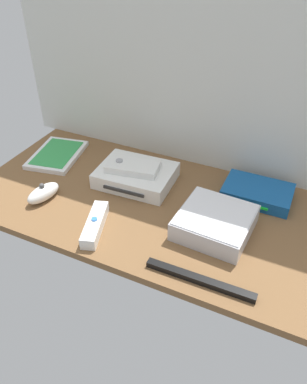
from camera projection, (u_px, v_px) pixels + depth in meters
ground_plane at (154, 207)px, 101.75cm from camera, size 100.00×48.00×2.00cm
back_wall at (193, 56)px, 99.74cm from camera, size 110.00×1.20×64.00cm
game_console at (136, 175)px, 108.05cm from camera, size 21.82×17.35×4.40cm
mini_computer at (215, 222)px, 91.33cm from camera, size 17.87×17.87×5.30cm
game_case at (57, 155)px, 119.88cm from camera, size 16.97×21.24×1.56cm
network_router at (257, 193)px, 102.39cm from camera, size 18.09×12.50×3.40cm
remote_wand at (95, 224)px, 92.40cm from camera, size 8.03×15.19×3.40cm
remote_nunchuk at (43, 193)px, 101.69cm from camera, size 6.47×10.72×5.10cm
remote_classic_pad at (133, 166)px, 106.00cm from camera, size 15.58×10.41×2.40cm
sensor_bar at (200, 280)px, 79.68cm from camera, size 24.02×2.09×1.40cm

